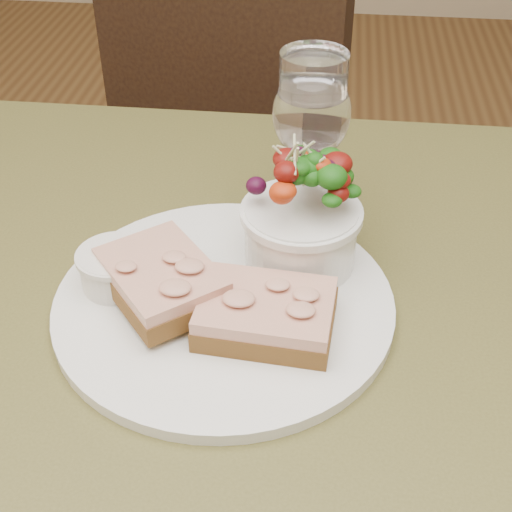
# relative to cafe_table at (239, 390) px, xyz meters

# --- Properties ---
(cafe_table) EXTENTS (0.80, 0.80, 0.75)m
(cafe_table) POSITION_rel_cafe_table_xyz_m (0.00, 0.00, 0.00)
(cafe_table) COLOR #48451E
(cafe_table) RESTS_ON ground
(chair_far) EXTENTS (0.53, 0.53, 0.90)m
(chair_far) POSITION_rel_cafe_table_xyz_m (-0.06, 0.75, -0.36)
(chair_far) COLOR black
(chair_far) RESTS_ON ground
(dinner_plate) EXTENTS (0.31, 0.31, 0.01)m
(dinner_plate) POSITION_rel_cafe_table_xyz_m (-0.01, 0.01, 0.11)
(dinner_plate) COLOR white
(dinner_plate) RESTS_ON cafe_table
(sandwich_front) EXTENTS (0.12, 0.09, 0.03)m
(sandwich_front) POSITION_rel_cafe_table_xyz_m (0.03, -0.03, 0.13)
(sandwich_front) COLOR #432512
(sandwich_front) RESTS_ON dinner_plate
(sandwich_back) EXTENTS (0.14, 0.14, 0.03)m
(sandwich_back) POSITION_rel_cafe_table_xyz_m (-0.07, 0.00, 0.14)
(sandwich_back) COLOR #432512
(sandwich_back) RESTS_ON dinner_plate
(ramekin) EXTENTS (0.06, 0.06, 0.04)m
(ramekin) POSITION_rel_cafe_table_xyz_m (-0.11, 0.02, 0.13)
(ramekin) COLOR silver
(ramekin) RESTS_ON dinner_plate
(salad_bowl) EXTENTS (0.11, 0.11, 0.13)m
(salad_bowl) POSITION_rel_cafe_table_xyz_m (0.05, 0.07, 0.17)
(salad_bowl) COLOR white
(salad_bowl) RESTS_ON dinner_plate
(garnish) EXTENTS (0.05, 0.04, 0.02)m
(garnish) POSITION_rel_cafe_table_xyz_m (-0.08, 0.07, 0.12)
(garnish) COLOR #0A3609
(garnish) RESTS_ON dinner_plate
(wine_glass) EXTENTS (0.08, 0.08, 0.18)m
(wine_glass) POSITION_rel_cafe_table_xyz_m (0.05, 0.15, 0.22)
(wine_glass) COLOR white
(wine_glass) RESTS_ON cafe_table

